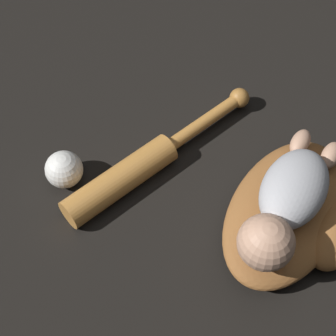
% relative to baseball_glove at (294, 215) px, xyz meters
% --- Properties ---
extents(ground_plane, '(6.00, 6.00, 0.00)m').
position_rel_baseball_glove_xyz_m(ground_plane, '(0.00, 0.01, -0.04)').
color(ground_plane, black).
extents(baseball_glove, '(0.39, 0.29, 0.07)m').
position_rel_baseball_glove_xyz_m(baseball_glove, '(0.00, 0.00, 0.00)').
color(baseball_glove, '#935B2D').
rests_on(baseball_glove, ground).
extents(baby_figure, '(0.34, 0.15, 0.10)m').
position_rel_baseball_glove_xyz_m(baby_figure, '(0.04, -0.01, 0.08)').
color(baby_figure, '#B2B2B7').
rests_on(baby_figure, baseball_glove).
extents(baseball_bat, '(0.49, 0.13, 0.06)m').
position_rel_baseball_glove_xyz_m(baseball_bat, '(0.10, -0.30, -0.01)').
color(baseball_bat, '#C6843D').
rests_on(baseball_bat, ground).
extents(baseball, '(0.08, 0.08, 0.08)m').
position_rel_baseball_glove_xyz_m(baseball, '(0.21, -0.41, 0.00)').
color(baseball, white).
rests_on(baseball, ground).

